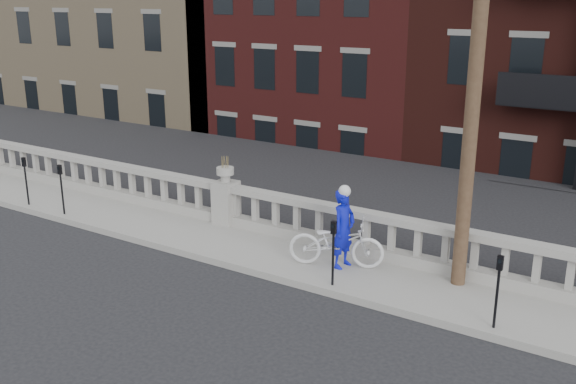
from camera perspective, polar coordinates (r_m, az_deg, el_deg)
name	(u,v)px	position (r m, az deg, el deg)	size (l,w,h in m)	color
ground	(110,283)	(14.00, -15.51, -7.81)	(120.00, 120.00, 0.00)	black
sidewalk	(203,236)	(15.94, -7.56, -3.93)	(32.00, 2.20, 0.15)	gray
balustrade	(226,204)	(16.44, -5.52, -1.11)	(28.00, 0.34, 1.03)	gray
planter_pedestal	(226,197)	(16.38, -5.53, -0.48)	(0.55, 0.55, 1.76)	gray
lower_level	(478,64)	(32.80, 16.57, 10.88)	(80.00, 44.00, 20.80)	#605E59
utility_pole	(479,25)	(12.42, 16.66, 14.05)	(1.60, 0.28, 10.00)	#422D1E
parking_meter_b	(25,175)	(19.13, -22.31, 1.37)	(0.10, 0.09, 1.36)	black
parking_meter_c	(61,184)	(17.95, -19.51, 0.71)	(0.10, 0.09, 1.36)	black
parking_meter_d	(333,246)	(12.77, 4.04, -4.79)	(0.10, 0.09, 1.36)	black
parking_meter_e	(498,283)	(11.72, 18.17, -7.73)	(0.10, 0.09, 1.36)	black
bicycle	(336,242)	(13.80, 4.32, -4.47)	(0.71, 2.05, 1.08)	silver
cyclist	(344,229)	(13.66, 4.97, -3.28)	(0.63, 0.41, 1.72)	#0C12B5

